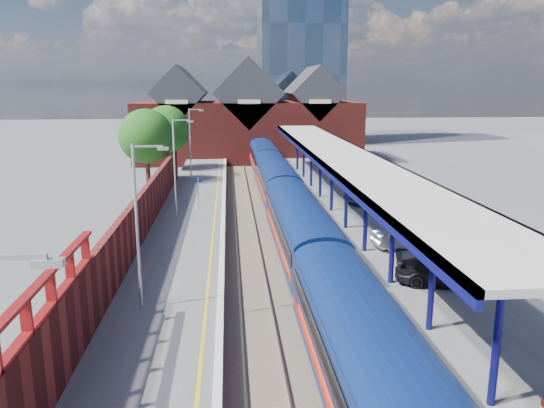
{
  "coord_description": "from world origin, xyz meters",
  "views": [
    {
      "loc": [
        -2.66,
        -15.52,
        10.32
      ],
      "look_at": [
        0.13,
        18.49,
        2.6
      ],
      "focal_mm": 35.0,
      "sensor_mm": 36.0,
      "label": 1
    }
  ],
  "objects_px": {
    "platform_sign": "(198,188)",
    "parked_car_silver": "(407,237)",
    "train": "(285,197)",
    "lamp_post_d": "(191,139)",
    "lamp_post_b": "(140,217)",
    "parked_car_dark": "(443,272)",
    "parked_car_blue": "(370,197)",
    "lamp_post_c": "(176,162)"
  },
  "relations": [
    {
      "from": "lamp_post_d",
      "to": "parked_car_dark",
      "type": "xyz_separation_m",
      "value": [
        13.75,
        -30.48,
        -3.35
      ]
    },
    {
      "from": "lamp_post_b",
      "to": "lamp_post_c",
      "type": "bearing_deg",
      "value": 90.0
    },
    {
      "from": "lamp_post_b",
      "to": "platform_sign",
      "type": "bearing_deg",
      "value": 85.67
    },
    {
      "from": "parked_car_blue",
      "to": "lamp_post_d",
      "type": "bearing_deg",
      "value": 31.32
    },
    {
      "from": "parked_car_dark",
      "to": "parked_car_blue",
      "type": "height_order",
      "value": "parked_car_dark"
    },
    {
      "from": "parked_car_dark",
      "to": "parked_car_blue",
      "type": "distance_m",
      "value": 17.54
    },
    {
      "from": "lamp_post_b",
      "to": "platform_sign",
      "type": "distance_m",
      "value": 18.2
    },
    {
      "from": "lamp_post_c",
      "to": "parked_car_blue",
      "type": "height_order",
      "value": "lamp_post_c"
    },
    {
      "from": "platform_sign",
      "to": "parked_car_silver",
      "type": "distance_m",
      "value": 16.49
    },
    {
      "from": "lamp_post_c",
      "to": "parked_car_blue",
      "type": "bearing_deg",
      "value": 11.52
    },
    {
      "from": "parked_car_silver",
      "to": "parked_car_blue",
      "type": "distance_m",
      "value": 11.68
    },
    {
      "from": "lamp_post_b",
      "to": "parked_car_blue",
      "type": "distance_m",
      "value": 24.39
    },
    {
      "from": "lamp_post_b",
      "to": "parked_car_dark",
      "type": "bearing_deg",
      "value": 6.31
    },
    {
      "from": "lamp_post_c",
      "to": "parked_car_dark",
      "type": "distance_m",
      "value": 20.25
    },
    {
      "from": "platform_sign",
      "to": "parked_car_dark",
      "type": "bearing_deg",
      "value": -53.07
    },
    {
      "from": "lamp_post_b",
      "to": "parked_car_dark",
      "type": "height_order",
      "value": "lamp_post_b"
    },
    {
      "from": "lamp_post_c",
      "to": "lamp_post_d",
      "type": "height_order",
      "value": "same"
    },
    {
      "from": "parked_car_silver",
      "to": "parked_car_blue",
      "type": "height_order",
      "value": "parked_car_silver"
    },
    {
      "from": "parked_car_dark",
      "to": "platform_sign",
      "type": "bearing_deg",
      "value": 51.9
    },
    {
      "from": "parked_car_dark",
      "to": "lamp_post_b",
      "type": "bearing_deg",
      "value": 111.27
    },
    {
      "from": "train",
      "to": "parked_car_silver",
      "type": "distance_m",
      "value": 11.42
    },
    {
      "from": "lamp_post_b",
      "to": "train",
      "type": "bearing_deg",
      "value": 65.25
    },
    {
      "from": "platform_sign",
      "to": "lamp_post_d",
      "type": "bearing_deg",
      "value": 95.56
    },
    {
      "from": "lamp_post_b",
      "to": "lamp_post_d",
      "type": "relative_size",
      "value": 1.0
    },
    {
      "from": "train",
      "to": "lamp_post_d",
      "type": "distance_m",
      "value": 17.14
    },
    {
      "from": "lamp_post_c",
      "to": "lamp_post_d",
      "type": "xyz_separation_m",
      "value": [
        0.0,
        16.0,
        0.0
      ]
    },
    {
      "from": "parked_car_blue",
      "to": "parked_car_silver",
      "type": "bearing_deg",
      "value": 157.93
    },
    {
      "from": "lamp_post_b",
      "to": "lamp_post_d",
      "type": "bearing_deg",
      "value": 90.0
    },
    {
      "from": "platform_sign",
      "to": "parked_car_silver",
      "type": "height_order",
      "value": "platform_sign"
    },
    {
      "from": "lamp_post_c",
      "to": "lamp_post_d",
      "type": "relative_size",
      "value": 1.0
    },
    {
      "from": "train",
      "to": "lamp_post_d",
      "type": "relative_size",
      "value": 9.42
    },
    {
      "from": "lamp_post_c",
      "to": "parked_car_blue",
      "type": "relative_size",
      "value": 1.74
    },
    {
      "from": "platform_sign",
      "to": "parked_car_dark",
      "type": "height_order",
      "value": "platform_sign"
    },
    {
      "from": "parked_car_dark",
      "to": "parked_car_blue",
      "type": "relative_size",
      "value": 1.11
    },
    {
      "from": "lamp_post_c",
      "to": "parked_car_silver",
      "type": "bearing_deg",
      "value": -31.7
    },
    {
      "from": "platform_sign",
      "to": "parked_car_dark",
      "type": "distance_m",
      "value": 20.64
    },
    {
      "from": "lamp_post_c",
      "to": "platform_sign",
      "type": "bearing_deg",
      "value": 55.74
    },
    {
      "from": "platform_sign",
      "to": "parked_car_blue",
      "type": "bearing_deg",
      "value": 4.36
    },
    {
      "from": "lamp_post_c",
      "to": "parked_car_silver",
      "type": "relative_size",
      "value": 1.74
    },
    {
      "from": "platform_sign",
      "to": "lamp_post_c",
      "type": "bearing_deg",
      "value": -124.26
    },
    {
      "from": "train",
      "to": "lamp_post_b",
      "type": "height_order",
      "value": "lamp_post_b"
    },
    {
      "from": "parked_car_silver",
      "to": "train",
      "type": "bearing_deg",
      "value": 24.13
    }
  ]
}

